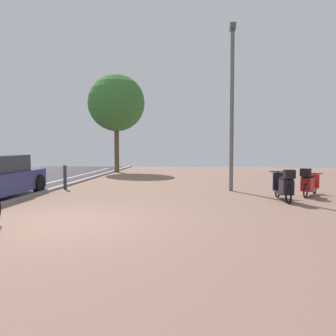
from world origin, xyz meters
TOP-DOWN VIEW (x-y plane):
  - ground at (1.43, 0.00)m, footprint 21.00×40.00m
  - scooter_near at (6.31, 4.63)m, footprint 0.99×1.49m
  - scooter_mid at (5.32, 3.50)m, footprint 0.52×1.80m
  - lamp_post at (3.96, 5.83)m, footprint 0.20×0.52m
  - street_tree at (-2.15, 14.40)m, footprint 3.35×3.35m
  - bollard_far at (-2.05, 5.70)m, footprint 0.12×0.12m

SIDE VIEW (x-z plane):
  - ground at x=1.43m, z-range -0.09..0.04m
  - scooter_near at x=6.31m, z-range -0.05..0.88m
  - bollard_far at x=-2.05m, z-range 0.00..0.88m
  - scooter_mid at x=5.32m, z-range -0.04..0.93m
  - lamp_post at x=3.96m, z-range 0.32..6.11m
  - street_tree at x=-2.15m, z-range 1.20..6.97m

